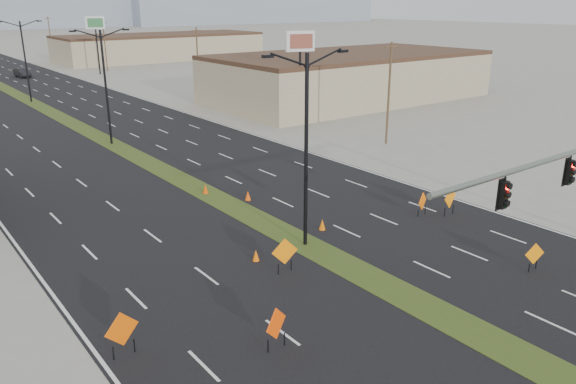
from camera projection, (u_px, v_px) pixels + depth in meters
ground at (507, 350)px, 20.89m from camera, size 600.00×600.00×0.00m
building_se_near at (349, 78)px, 73.38m from camera, size 36.00×18.00×5.50m
building_se_far at (161, 48)px, 124.70m from camera, size 44.00×16.00×5.00m
mesa_east at (248, 7)px, 339.58m from camera, size 160.00×50.00×18.00m
streetlight_0 at (306, 146)px, 28.17m from camera, size 5.15×0.24×10.02m
streetlight_1 at (106, 84)px, 49.26m from camera, size 5.15×0.24×10.02m
streetlight_2 at (25, 59)px, 70.34m from camera, size 5.15×0.24×10.02m
utility_pole_0 at (389, 92)px, 49.67m from camera, size 1.60×0.20×9.00m
utility_pole_1 at (198, 61)px, 76.03m from camera, size 1.60×0.20×9.00m
utility_pole_2 at (105, 45)px, 102.38m from camera, size 1.60×0.20×9.00m
utility_pole_3 at (50, 36)px, 128.74m from camera, size 1.60×0.20×9.00m
car_mid at (22, 73)px, 95.40m from camera, size 1.97×4.68×1.50m
construction_sign_0 at (122, 330)px, 20.19m from camera, size 1.36×0.26×1.82m
construction_sign_1 at (276, 325)px, 20.62m from camera, size 1.23×0.53×1.74m
construction_sign_2 at (285, 253)px, 26.54m from camera, size 1.29×0.37×1.76m
construction_sign_3 at (534, 255)px, 26.78m from camera, size 1.02×0.41×1.43m
construction_sign_4 at (450, 198)px, 33.72m from camera, size 1.36×0.31×1.84m
construction_sign_5 at (422, 202)px, 33.70m from camera, size 1.07×0.39×1.48m
cone_0 at (256, 255)px, 27.96m from camera, size 0.38×0.38×0.59m
cone_1 at (322, 225)px, 31.76m from camera, size 0.46×0.46×0.64m
cone_2 at (248, 196)px, 36.49m from camera, size 0.46×0.46×0.64m
cone_3 at (205, 189)px, 37.70m from camera, size 0.54×0.54×0.68m
pole_sign_east_near at (300, 48)px, 57.53m from camera, size 3.05×1.26×9.46m
pole_sign_east_far at (95, 27)px, 97.17m from camera, size 3.21×1.08×9.85m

